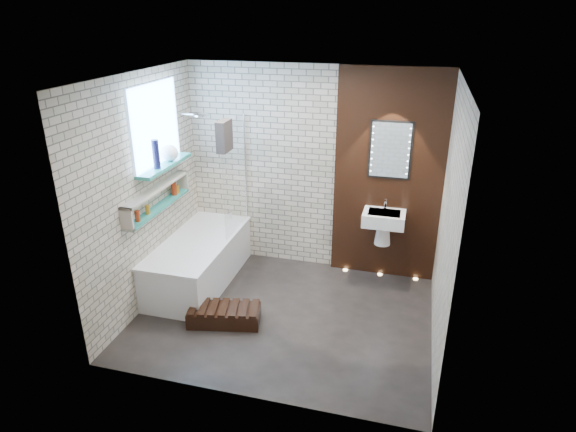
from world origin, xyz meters
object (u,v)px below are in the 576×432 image
(bath_screen, at_px, (235,176))
(walnut_step, at_px, (224,315))
(bathtub, at_px, (199,261))
(washbasin, at_px, (384,223))
(led_mirror, at_px, (390,150))

(bath_screen, height_order, walnut_step, bath_screen)
(bathtub, distance_m, washbasin, 2.32)
(led_mirror, bearing_deg, bathtub, -160.22)
(bath_screen, xyz_separation_m, led_mirror, (1.82, 0.34, 0.37))
(bath_screen, xyz_separation_m, walnut_step, (0.27, -1.19, -1.19))
(washbasin, height_order, led_mirror, led_mirror)
(bathtub, bearing_deg, walnut_step, -50.20)
(washbasin, relative_size, led_mirror, 0.83)
(bathtub, xyz_separation_m, bath_screen, (0.35, 0.44, 0.99))
(bathtub, height_order, washbasin, washbasin)
(washbasin, xyz_separation_m, walnut_step, (-1.55, -1.37, -0.70))
(washbasin, xyz_separation_m, led_mirror, (0.00, 0.16, 0.86))
(bathtub, height_order, led_mirror, led_mirror)
(led_mirror, bearing_deg, washbasin, -90.00)
(washbasin, relative_size, walnut_step, 0.75)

